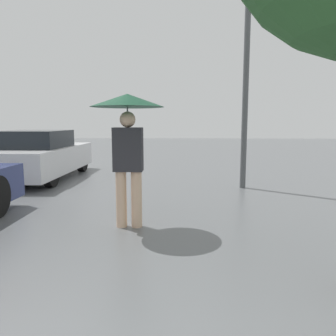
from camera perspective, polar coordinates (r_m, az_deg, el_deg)
pedestrian at (r=4.57m, az=-7.04°, el=7.59°), size 1.01×1.01×1.87m
parked_car_farthest at (r=9.39m, az=-21.80°, el=2.02°), size 1.82×3.97×1.28m
street_lamp at (r=7.70m, az=13.54°, el=18.64°), size 0.31×0.31×4.83m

